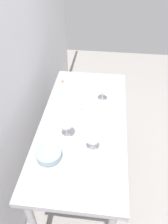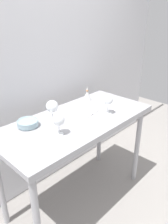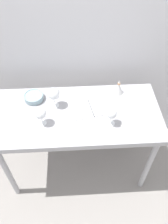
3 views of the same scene
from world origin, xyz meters
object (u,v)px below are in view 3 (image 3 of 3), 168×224
open_notebook (91,108)px  decanter_funnel (118,88)px  wine_glass_near_right (112,114)px  wine_glass_near_left (40,114)px  tasting_sheet_upper (132,118)px  wine_glass_far_left (54,94)px  tasting_bowl (34,97)px

open_notebook → decanter_funnel: 0.32m
wine_glass_near_right → decanter_funnel: wine_glass_near_right is taller
wine_glass_near_left → wine_glass_near_right: bearing=-3.7°
wine_glass_near_left → tasting_sheet_upper: (0.72, 0.01, -0.12)m
wine_glass_far_left → open_notebook: wine_glass_far_left is taller
wine_glass_far_left → open_notebook: bearing=-9.0°
wine_glass_far_left → wine_glass_near_right: (0.44, -0.22, -0.01)m
wine_glass_near_right → tasting_sheet_upper: wine_glass_near_right is taller
tasting_bowl → wine_glass_near_left: bearing=-72.2°
tasting_sheet_upper → tasting_bowl: (-0.81, 0.26, 0.03)m
wine_glass_near_right → tasting_bowl: 0.70m
decanter_funnel → wine_glass_near_left: bearing=-153.9°
wine_glass_near_right → open_notebook: wine_glass_near_right is taller
tasting_bowl → tasting_sheet_upper: bearing=-17.8°
wine_glass_near_left → tasting_bowl: bearing=107.8°
open_notebook → tasting_bowl: size_ratio=2.25×
wine_glass_near_right → open_notebook: bearing=128.7°
tasting_sheet_upper → open_notebook: bearing=-178.5°
wine_glass_near_right → open_notebook: (-0.14, 0.18, -0.12)m
wine_glass_far_left → tasting_bowl: wine_glass_far_left is taller
open_notebook → tasting_bowl: (-0.48, 0.13, 0.03)m
wine_glass_near_right → wine_glass_near_left: bearing=176.3°
tasting_bowl → open_notebook: bearing=-15.4°
open_notebook → tasting_sheet_upper: size_ratio=1.60×
wine_glass_near_left → wine_glass_near_right: size_ratio=0.99×
wine_glass_near_left → tasting_sheet_upper: 0.73m
wine_glass_near_right → decanter_funnel: bearing=72.1°
tasting_sheet_upper → decanter_funnel: bearing=125.8°
tasting_sheet_upper → tasting_bowl: tasting_bowl is taller
wine_glass_near_left → tasting_sheet_upper: wine_glass_near_left is taller
wine_glass_near_right → decanter_funnel: 0.38m
wine_glass_far_left → tasting_sheet_upper: 0.66m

